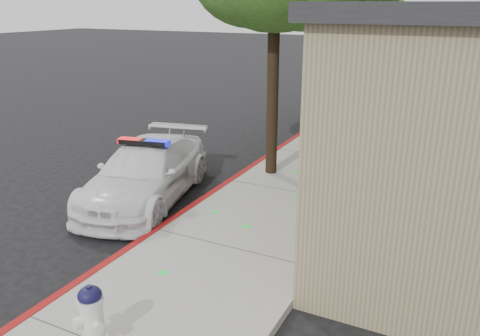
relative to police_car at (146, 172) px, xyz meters
name	(u,v)px	position (x,y,z in m)	size (l,w,h in m)	color
ground	(154,236)	(1.22, -1.41, -0.65)	(120.00, 120.00, 0.00)	black
sidewalk	(289,194)	(2.82, 1.59, -0.58)	(3.20, 60.00, 0.15)	gray
red_curb	(230,183)	(1.28, 1.59, -0.57)	(0.14, 60.00, 0.16)	#9F1113
police_car	(146,172)	(0.00, 0.00, 0.00)	(2.76, 4.75, 1.41)	white
fire_hydrant	(92,315)	(2.53, -4.43, -0.08)	(0.47, 0.42, 0.84)	silver
street_tree_far	(368,15)	(2.50, 9.56, 3.16)	(2.61, 2.67, 4.87)	black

